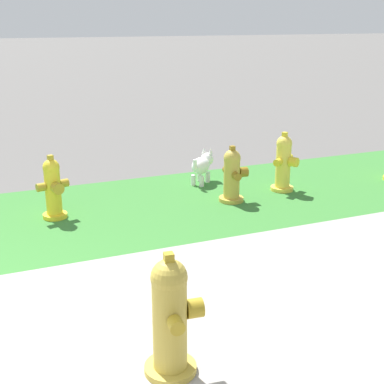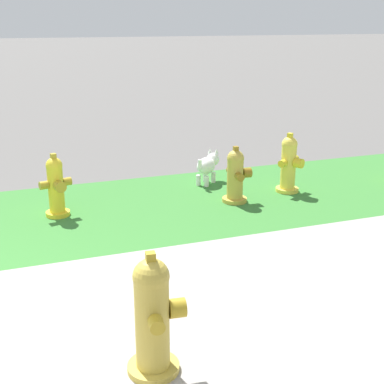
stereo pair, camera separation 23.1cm
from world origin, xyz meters
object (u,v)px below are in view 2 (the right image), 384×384
(fire_hydrant_far_end, at_px, (153,316))
(small_white_dog, at_px, (208,165))
(fire_hydrant_across_street, at_px, (289,164))
(fire_hydrant_by_grass_verge, at_px, (56,187))
(fire_hydrant_near_corner, at_px, (236,176))

(fire_hydrant_far_end, distance_m, small_white_dog, 4.01)
(fire_hydrant_across_street, xyz_separation_m, small_white_dog, (-0.82, 0.69, -0.11))
(small_white_dog, bearing_deg, fire_hydrant_across_street, -83.54)
(fire_hydrant_by_grass_verge, xyz_separation_m, fire_hydrant_near_corner, (2.05, -0.23, -0.02))
(fire_hydrant_near_corner, xyz_separation_m, small_white_dog, (-0.03, 0.82, -0.07))
(fire_hydrant_by_grass_verge, bearing_deg, fire_hydrant_far_end, 81.69)
(fire_hydrant_near_corner, bearing_deg, fire_hydrant_across_street, 102.08)
(fire_hydrant_far_end, bearing_deg, fire_hydrant_near_corner, 152.90)
(fire_hydrant_by_grass_verge, distance_m, fire_hydrant_near_corner, 2.06)
(fire_hydrant_near_corner, distance_m, small_white_dog, 0.82)
(fire_hydrant_across_street, bearing_deg, small_white_dog, -69.85)
(fire_hydrant_near_corner, bearing_deg, small_white_dog, -175.00)
(fire_hydrant_far_end, bearing_deg, fire_hydrant_by_grass_verge, -169.50)
(fire_hydrant_across_street, height_order, fire_hydrant_near_corner, fire_hydrant_across_street)
(fire_hydrant_by_grass_verge, xyz_separation_m, small_white_dog, (2.01, 0.59, -0.09))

